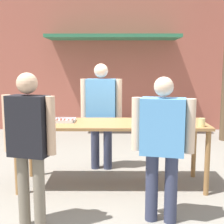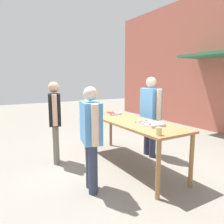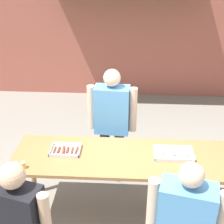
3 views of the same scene
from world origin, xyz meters
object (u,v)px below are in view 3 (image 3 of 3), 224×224
object	(u,v)px
food_tray_sausages	(66,150)
condiment_jar_mustard	(16,165)
food_tray_buns	(174,154)
person_server_behind_table	(112,119)
condiment_jar_ketchup	(23,165)

from	to	relation	value
food_tray_sausages	condiment_jar_mustard	xyz separation A→B (m)	(-0.49, -0.36, 0.02)
food_tray_sausages	food_tray_buns	xyz separation A→B (m)	(1.31, 0.00, 0.00)
food_tray_sausages	person_server_behind_table	size ratio (longest dim) A/B	0.21
food_tray_sausages	person_server_behind_table	bearing A→B (deg)	51.67
condiment_jar_ketchup	person_server_behind_table	size ratio (longest dim) A/B	0.04
food_tray_buns	person_server_behind_table	size ratio (longest dim) A/B	0.27
food_tray_buns	condiment_jar_ketchup	bearing A→B (deg)	-168.44
condiment_jar_ketchup	food_tray_sausages	bearing A→B (deg)	40.69
food_tray_sausages	condiment_jar_ketchup	size ratio (longest dim) A/B	4.72
person_server_behind_table	condiment_jar_ketchup	bearing A→B (deg)	-127.91
person_server_behind_table	condiment_jar_mustard	bearing A→B (deg)	-130.08
food_tray_buns	condiment_jar_mustard	distance (m)	1.84
condiment_jar_ketchup	person_server_behind_table	bearing A→B (deg)	47.42
condiment_jar_mustard	food_tray_buns	bearing A→B (deg)	11.33
food_tray_sausages	condiment_jar_mustard	size ratio (longest dim) A/B	4.72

